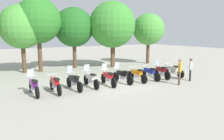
# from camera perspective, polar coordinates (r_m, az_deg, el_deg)

# --- Properties ---
(ground_plane) EXTENTS (80.00, 80.00, 0.00)m
(ground_plane) POSITION_cam_1_polar(r_m,az_deg,el_deg) (14.56, 1.06, -3.77)
(ground_plane) COLOR #ADA899
(motorcycle_0) EXTENTS (0.62, 2.19, 1.37)m
(motorcycle_0) POSITION_cam_1_polar(r_m,az_deg,el_deg) (12.76, -19.95, -3.90)
(motorcycle_0) COLOR black
(motorcycle_0) RESTS_ON ground_plane
(motorcycle_1) EXTENTS (0.62, 2.19, 0.99)m
(motorcycle_1) POSITION_cam_1_polar(r_m,az_deg,el_deg) (12.91, -14.75, -3.55)
(motorcycle_1) COLOR black
(motorcycle_1) RESTS_ON ground_plane
(motorcycle_2) EXTENTS (0.62, 2.19, 1.37)m
(motorcycle_2) POSITION_cam_1_polar(r_m,az_deg,el_deg) (13.31, -10.02, -2.92)
(motorcycle_2) COLOR black
(motorcycle_2) RESTS_ON ground_plane
(motorcycle_3) EXTENTS (0.62, 2.19, 1.37)m
(motorcycle_3) POSITION_cam_1_polar(r_m,az_deg,el_deg) (13.83, -5.64, -2.34)
(motorcycle_3) COLOR black
(motorcycle_3) RESTS_ON ground_plane
(motorcycle_4) EXTENTS (0.63, 2.19, 1.37)m
(motorcycle_4) POSITION_cam_1_polar(r_m,az_deg,el_deg) (14.20, -1.05, -1.98)
(motorcycle_4) COLOR black
(motorcycle_4) RESTS_ON ground_plane
(motorcycle_5) EXTENTS (0.62, 2.19, 1.37)m
(motorcycle_5) POSITION_cam_1_polar(r_m,az_deg,el_deg) (14.86, 2.68, -1.47)
(motorcycle_5) COLOR black
(motorcycle_5) RESTS_ON ground_plane
(motorcycle_6) EXTENTS (0.62, 2.19, 0.99)m
(motorcycle_6) POSITION_cam_1_polar(r_m,az_deg,el_deg) (15.42, 6.58, -1.16)
(motorcycle_6) COLOR black
(motorcycle_6) RESTS_ON ground_plane
(motorcycle_7) EXTENTS (0.62, 2.19, 0.99)m
(motorcycle_7) POSITION_cam_1_polar(r_m,az_deg,el_deg) (16.15, 9.85, -0.75)
(motorcycle_7) COLOR black
(motorcycle_7) RESTS_ON ground_plane
(motorcycle_8) EXTENTS (0.74, 2.17, 1.37)m
(motorcycle_8) POSITION_cam_1_polar(r_m,az_deg,el_deg) (16.94, 12.81, -0.32)
(motorcycle_8) COLOR black
(motorcycle_8) RESTS_ON ground_plane
(motorcycle_9) EXTENTS (0.62, 2.19, 0.99)m
(motorcycle_9) POSITION_cam_1_polar(r_m,az_deg,el_deg) (17.71, 15.66, -0.06)
(motorcycle_9) COLOR black
(motorcycle_9) RESTS_ON ground_plane
(person_0) EXTENTS (0.38, 0.30, 1.64)m
(person_0) POSITION_cam_1_polar(r_m,az_deg,el_deg) (16.44, 19.97, 0.57)
(person_0) COLOR black
(person_0) RESTS_ON ground_plane
(person_1) EXTENTS (0.32, 0.36, 1.74)m
(person_1) POSITION_cam_1_polar(r_m,az_deg,el_deg) (14.92, 17.41, 0.13)
(person_1) COLOR brown
(person_1) RESTS_ON ground_plane
(tree_1) EXTENTS (3.70, 3.70, 5.77)m
(tree_1) POSITION_cam_1_polar(r_m,az_deg,el_deg) (20.04, -22.67, 10.42)
(tree_1) COLOR brown
(tree_1) RESTS_ON ground_plane
(tree_2) EXTENTS (3.93, 3.93, 6.42)m
(tree_2) POSITION_cam_1_polar(r_m,az_deg,el_deg) (20.14, -18.87, 12.15)
(tree_2) COLOR brown
(tree_2) RESTS_ON ground_plane
(tree_3) EXTENTS (3.79, 3.79, 5.85)m
(tree_3) POSITION_cam_1_polar(r_m,az_deg,el_deg) (21.57, -10.01, 10.99)
(tree_3) COLOR brown
(tree_3) RESTS_ON ground_plane
(tree_4) EXTENTS (4.52, 4.52, 6.47)m
(tree_4) POSITION_cam_1_polar(r_m,az_deg,el_deg) (21.62, 0.08, 11.81)
(tree_4) COLOR brown
(tree_4) RESTS_ON ground_plane
(tree_5) EXTENTS (3.55, 3.55, 5.63)m
(tree_5) POSITION_cam_1_polar(r_m,az_deg,el_deg) (22.67, 0.33, 10.81)
(tree_5) COLOR brown
(tree_5) RESTS_ON ground_plane
(tree_6) EXTENTS (3.49, 3.49, 5.57)m
(tree_6) POSITION_cam_1_polar(r_m,az_deg,el_deg) (24.78, 9.57, 10.49)
(tree_6) COLOR brown
(tree_6) RESTS_ON ground_plane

